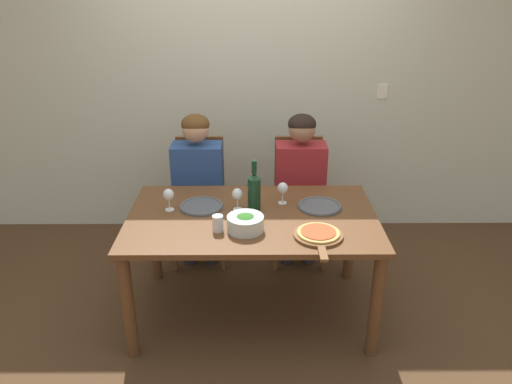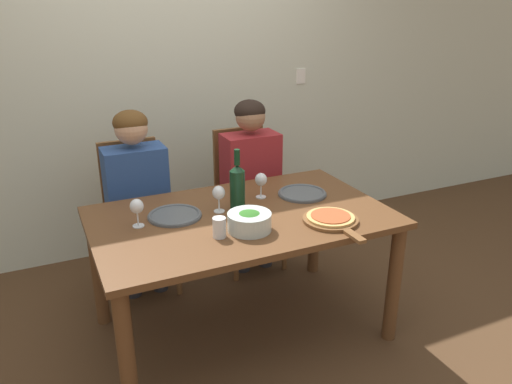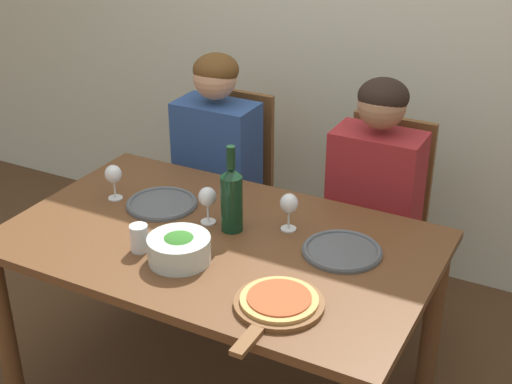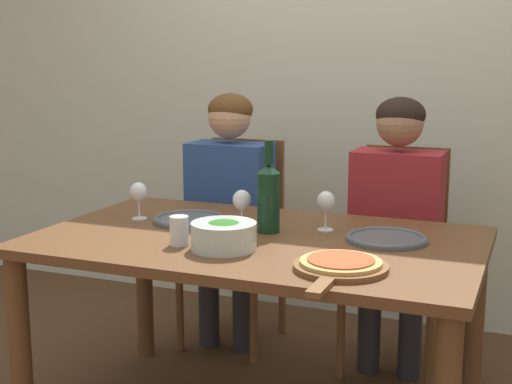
% 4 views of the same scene
% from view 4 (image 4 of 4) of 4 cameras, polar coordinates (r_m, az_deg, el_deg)
% --- Properties ---
extents(back_wall, '(10.00, 0.06, 2.70)m').
position_cam_4_polar(back_wall, '(3.78, 7.85, 10.16)').
color(back_wall, beige).
rests_on(back_wall, ground).
extents(dining_table, '(1.59, 0.97, 0.74)m').
position_cam_4_polar(dining_table, '(2.61, 0.08, -5.81)').
color(dining_table, brown).
rests_on(dining_table, ground).
extents(chair_left, '(0.42, 0.42, 0.98)m').
position_cam_4_polar(chair_left, '(3.51, -1.38, -3.53)').
color(chair_left, brown).
rests_on(chair_left, ground).
extents(chair_right, '(0.42, 0.42, 0.98)m').
position_cam_4_polar(chair_right, '(3.29, 11.39, -4.75)').
color(chair_right, brown).
rests_on(chair_right, ground).
extents(person_woman, '(0.47, 0.51, 1.22)m').
position_cam_4_polar(person_woman, '(3.36, -2.20, -0.41)').
color(person_woman, '#28282D').
rests_on(person_woman, ground).
extents(person_man, '(0.47, 0.51, 1.22)m').
position_cam_4_polar(person_man, '(3.12, 11.13, -1.47)').
color(person_man, '#28282D').
rests_on(person_man, ground).
extents(wine_bottle, '(0.08, 0.08, 0.34)m').
position_cam_4_polar(wine_bottle, '(2.62, 1.01, -0.33)').
color(wine_bottle, black).
rests_on(wine_bottle, dining_table).
extents(broccoli_bowl, '(0.22, 0.22, 0.10)m').
position_cam_4_polar(broccoli_bowl, '(2.41, -2.60, -3.48)').
color(broccoli_bowl, silver).
rests_on(broccoli_bowl, dining_table).
extents(dinner_plate_left, '(0.29, 0.29, 0.02)m').
position_cam_4_polar(dinner_plate_left, '(2.82, -5.35, -2.19)').
color(dinner_plate_left, '#4C5156').
rests_on(dinner_plate_left, dining_table).
extents(dinner_plate_right, '(0.29, 0.29, 0.02)m').
position_cam_4_polar(dinner_plate_right, '(2.56, 10.39, -3.66)').
color(dinner_plate_right, '#4C5156').
rests_on(dinner_plate_right, dining_table).
extents(pizza_on_board, '(0.29, 0.43, 0.04)m').
position_cam_4_polar(pizza_on_board, '(2.19, 6.74, -5.88)').
color(pizza_on_board, brown).
rests_on(pizza_on_board, dining_table).
extents(wine_glass_left, '(0.07, 0.07, 0.15)m').
position_cam_4_polar(wine_glass_left, '(2.87, -9.38, -0.14)').
color(wine_glass_left, silver).
rests_on(wine_glass_left, dining_table).
extents(wine_glass_right, '(0.07, 0.07, 0.15)m').
position_cam_4_polar(wine_glass_right, '(2.66, 5.61, -0.91)').
color(wine_glass_right, silver).
rests_on(wine_glass_right, dining_table).
extents(wine_glass_centre, '(0.07, 0.07, 0.15)m').
position_cam_4_polar(wine_glass_centre, '(2.67, -1.14, -0.81)').
color(wine_glass_centre, silver).
rests_on(wine_glass_centre, dining_table).
extents(water_tumbler, '(0.07, 0.07, 0.10)m').
position_cam_4_polar(water_tumbler, '(2.47, -6.17, -3.10)').
color(water_tumbler, silver).
rests_on(water_tumbler, dining_table).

